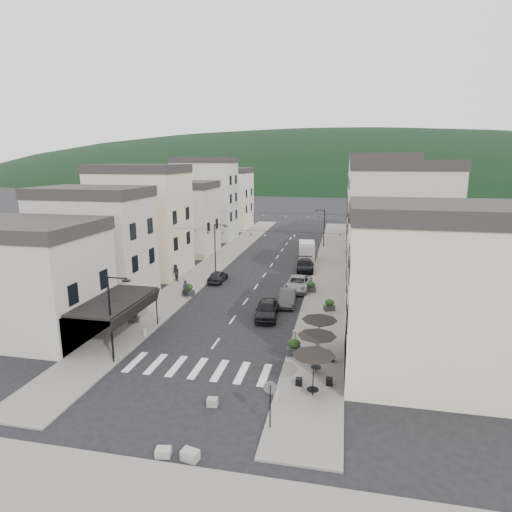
{
  "coord_description": "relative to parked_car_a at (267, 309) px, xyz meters",
  "views": [
    {
      "loc": [
        9.02,
        -22.63,
        13.46
      ],
      "look_at": [
        0.06,
        20.75,
        3.5
      ],
      "focal_mm": 30.0,
      "sensor_mm": 36.0,
      "label": 1
    }
  ],
  "objects": [
    {
      "name": "ground",
      "position": [
        -2.8,
        -12.06,
        -0.78
      ],
      "size": [
        700.0,
        700.0,
        0.0
      ],
      "primitive_type": "plane",
      "color": "black",
      "rests_on": "ground"
    },
    {
      "name": "sidewalk_left",
      "position": [
        -10.3,
        19.94,
        -0.72
      ],
      "size": [
        4.0,
        76.0,
        0.12
      ],
      "primitive_type": "cube",
      "color": "slate",
      "rests_on": "ground"
    },
    {
      "name": "sidewalk_right",
      "position": [
        4.7,
        19.94,
        -0.72
      ],
      "size": [
        4.0,
        76.0,
        0.12
      ],
      "primitive_type": "cube",
      "color": "slate",
      "rests_on": "ground"
    },
    {
      "name": "hill_backdrop",
      "position": [
        -2.8,
        287.94,
        -0.78
      ],
      "size": [
        640.0,
        360.0,
        70.0
      ],
      "primitive_type": "ellipsoid",
      "color": "black",
      "rests_on": "ground"
    },
    {
      "name": "boutique_building",
      "position": [
        -18.3,
        -7.06,
        3.22
      ],
      "size": [
        12.0,
        8.0,
        8.0
      ],
      "primitive_type": "cube",
      "color": "#A59F98",
      "rests_on": "ground"
    },
    {
      "name": "bistro_building",
      "position": [
        11.7,
        -8.06,
        4.22
      ],
      "size": [
        10.0,
        8.0,
        10.0
      ],
      "primitive_type": "cube",
      "color": "beige",
      "rests_on": "ground"
    },
    {
      "name": "boutique_awning",
      "position": [
        -10.05,
        -7.06,
        2.33
      ],
      "size": [
        3.77,
        7.5,
        3.28
      ],
      "color": "black",
      "rests_on": "ground"
    },
    {
      "name": "buildings_row_left",
      "position": [
        -17.3,
        25.69,
        5.34
      ],
      "size": [
        10.2,
        54.16,
        14.0
      ],
      "color": "#A59F98",
      "rests_on": "ground"
    },
    {
      "name": "buildings_row_right",
      "position": [
        11.7,
        24.53,
        5.54
      ],
      "size": [
        10.2,
        54.16,
        14.5
      ],
      "color": "beige",
      "rests_on": "ground"
    },
    {
      "name": "cafe_terrace",
      "position": [
        4.9,
        -9.26,
        1.58
      ],
      "size": [
        2.5,
        8.1,
        2.53
      ],
      "color": "black",
      "rests_on": "ground"
    },
    {
      "name": "streetlamp_left_near",
      "position": [
        -8.62,
        -10.06,
        2.92
      ],
      "size": [
        1.7,
        0.56,
        6.0
      ],
      "color": "black",
      "rests_on": "ground"
    },
    {
      "name": "streetlamp_left_far",
      "position": [
        -8.62,
        13.94,
        2.92
      ],
      "size": [
        1.7,
        0.56,
        6.0
      ],
      "color": "black",
      "rests_on": "ground"
    },
    {
      "name": "streetlamp_right_far",
      "position": [
        3.02,
        31.94,
        2.92
      ],
      "size": [
        1.7,
        0.56,
        6.0
      ],
      "color": "black",
      "rests_on": "ground"
    },
    {
      "name": "traffic_sign",
      "position": [
        3.0,
        -15.56,
        1.15
      ],
      "size": [
        0.7,
        0.07,
        2.7
      ],
      "color": "black",
      "rests_on": "ground"
    },
    {
      "name": "bollards",
      "position": [
        -2.8,
        -6.56,
        -0.36
      ],
      "size": [
        11.66,
        10.26,
        0.6
      ],
      "color": "gray",
      "rests_on": "ground"
    },
    {
      "name": "bunting_near",
      "position": [
        -2.8,
        9.94,
        4.87
      ],
      "size": [
        19.0,
        0.28,
        0.62
      ],
      "color": "black",
      "rests_on": "ground"
    },
    {
      "name": "bunting_far",
      "position": [
        -2.8,
        25.94,
        4.87
      ],
      "size": [
        19.0,
        0.28,
        0.62
      ],
      "color": "black",
      "rests_on": "ground"
    },
    {
      "name": "parked_car_a",
      "position": [
        0.0,
        0.0,
        0.0
      ],
      "size": [
        2.29,
        4.74,
        1.56
      ],
      "primitive_type": "imported",
      "rotation": [
        0.0,
        0.0,
        0.1
      ],
      "color": "black",
      "rests_on": "ground"
    },
    {
      "name": "parked_car_b",
      "position": [
        1.31,
        3.82,
        -0.09
      ],
      "size": [
        1.73,
        4.3,
        1.39
      ],
      "primitive_type": "imported",
      "rotation": [
        0.0,
        0.0,
        0.06
      ],
      "color": "#353538",
      "rests_on": "ground"
    },
    {
      "name": "parked_car_c",
      "position": [
        1.8,
        8.72,
        -0.05
      ],
      "size": [
        2.73,
        5.4,
        1.46
      ],
      "primitive_type": "imported",
      "rotation": [
        0.0,
        0.0,
        -0.06
      ],
      "color": "gray",
      "rests_on": "ground"
    },
    {
      "name": "parked_car_d",
      "position": [
        1.8,
        16.71,
        -0.05
      ],
      "size": [
        2.49,
        5.21,
        1.46
      ],
      "primitive_type": "imported",
      "rotation": [
        0.0,
        0.0,
        0.09
      ],
      "color": "black",
      "rests_on": "ground"
    },
    {
      "name": "parked_car_e",
      "position": [
        -7.4,
        9.97,
        -0.12
      ],
      "size": [
        1.63,
        3.91,
        1.32
      ],
      "primitive_type": "imported",
      "rotation": [
        0.0,
        0.0,
        3.12
      ],
      "color": "black",
      "rests_on": "ground"
    },
    {
      "name": "delivery_van",
      "position": [
        1.37,
        23.59,
        0.46
      ],
      "size": [
        2.64,
        5.47,
        2.53
      ],
      "rotation": [
        0.0,
        0.0,
        0.11
      ],
      "color": "silver",
      "rests_on": "ground"
    },
    {
      "name": "pedestrian_a",
      "position": [
        -8.81,
        3.59,
        0.22
      ],
      "size": [
        0.72,
        0.55,
        1.75
      ],
      "primitive_type": "imported",
      "rotation": [
        0.0,
        0.0,
        0.23
      ],
      "color": "black",
      "rests_on": "sidewalk_left"
    },
    {
      "name": "pedestrian_b",
      "position": [
        -12.0,
        8.88,
        0.31
      ],
      "size": [
        1.19,
        1.17,
        1.93
      ],
      "primitive_type": "imported",
      "rotation": [
        0.0,
        0.0,
        -0.73
      ],
      "color": "#25212C",
      "rests_on": "sidewalk_left"
    },
    {
      "name": "concrete_block_a",
      "position": [
        -0.2,
        -18.56,
        -0.53
      ],
      "size": [
        0.89,
        0.67,
        0.5
      ],
      "primitive_type": "cube",
      "rotation": [
        0.0,
        0.0,
        -0.24
      ],
      "color": "gray",
      "rests_on": "ground"
    },
    {
      "name": "concrete_block_b",
      "position": [
        -0.53,
        -14.09,
        -0.55
      ],
      "size": [
        0.65,
        0.51,
        0.45
      ],
      "primitive_type": "cube",
      "rotation": [
        0.0,
        0.0,
        0.11
      ],
      "color": "gray",
      "rests_on": "ground"
    },
    {
      "name": "concrete_block_c",
      "position": [
        -1.51,
        -18.56,
        -0.58
      ],
      "size": [
        0.77,
        0.61,
        0.4
      ],
      "primitive_type": "cube",
      "rotation": [
        0.0,
        0.0,
        0.16
      ],
      "color": "gray",
      "rests_on": "ground"
    },
    {
      "name": "planter_la",
      "position": [
        -10.76,
        -3.53,
        -0.17
      ],
      "size": [
        1.0,
        0.71,
        1.01
      ],
      "rotation": [
        0.0,
        0.0,
        0.25
      ],
      "color": "#303033",
      "rests_on": "sidewalk_left"
    },
    {
      "name": "planter_lb",
      "position": [
        -8.8,
        4.27,
        -0.05
      ],
      "size": [
        1.22,
        0.8,
        1.27
      ],
      "rotation": [
        0.0,
        0.0,
        -0.16
      ],
      "color": "#2E2E31",
      "rests_on": "sidewalk_left"
    },
    {
      "name": "planter_ra",
      "position": [
        3.2,
        -6.99,
        -0.09
      ],
      "size": [
        1.19,
        0.9,
        1.18
      ],
      "rotation": [
        0.0,
        0.0,
        0.34
      ],
      "color": "#2F2F32",
      "rests_on": "sidewalk_right"
    },
    {
      "name": "planter_rb",
      "position": [
        5.3,
        2.65,
        -0.14
      ],
      "size": [
        1.09,
        0.86,
        1.08
      ],
      "rotation": [
        0.0,
        0.0,
        0.4
      ],
      "color": "#29292C",
      "rests_on": "sidewalk_right"
    },
    {
      "name": "planter_rc",
      "position": [
        3.2,
        7.91,
        -0.12
      ],
      "size": [
        1.1,
        0.77,
        1.12
      ],
      "rotation": [
        0.0,
        0.0,
        0.24
      ],
      "color": "#2E2E31",
      "rests_on": "sidewalk_right"
    }
  ]
}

